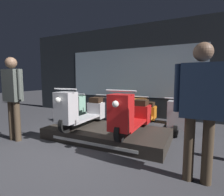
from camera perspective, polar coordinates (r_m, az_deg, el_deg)
ground_plane at (r=3.27m, az=-18.39°, el=-18.02°), size 30.00×30.00×0.00m
shop_wall_back at (r=6.34m, az=6.37°, el=8.58°), size 8.84×0.09×3.20m
display_platform at (r=3.97m, az=-1.82°, el=-11.53°), size 2.68×1.30×0.24m
scooter_display_left at (r=4.14m, az=-9.37°, el=-3.93°), size 0.55×1.71×0.91m
scooter_display_right at (r=3.60m, az=6.59°, el=-5.42°), size 0.55×1.71×0.91m
scooter_backrow_0 at (r=5.83m, az=-7.70°, el=-3.37°), size 0.55×1.71×0.91m
scooter_backrow_1 at (r=5.37m, az=0.65°, el=-4.11°), size 0.55×1.71×0.91m
scooter_backrow_2 at (r=5.05m, az=10.31°, el=-4.87°), size 0.55×1.71×0.91m
scooter_backrow_3 at (r=4.90m, az=20.95°, el=-5.54°), size 0.55×1.71×0.91m
person_left_browsing at (r=4.26m, az=-29.65°, el=1.56°), size 0.55×0.23×1.78m
person_right_browsing at (r=2.42m, az=26.96°, el=-0.67°), size 0.64×0.27×1.76m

